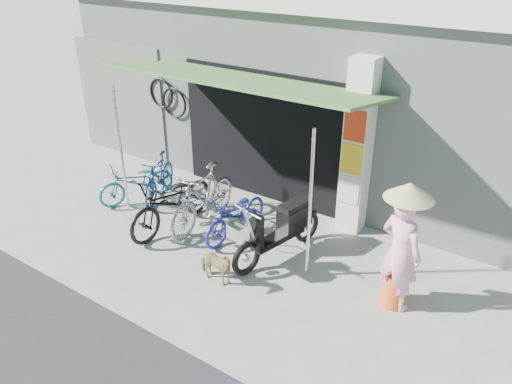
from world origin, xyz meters
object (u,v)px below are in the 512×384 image
Objects in this scene: bike_black at (173,202)px; bike_silver at (203,198)px; street_dog at (215,266)px; bike_navy at (236,215)px; nun at (401,248)px; moped at (281,229)px; bike_teal at (137,182)px; bike_blue at (159,177)px.

bike_silver reaches higher than bike_black.
bike_navy is at bearing 23.21° from street_dog.
nun is (3.57, -0.18, 0.37)m from bike_silver.
moped is at bearing -3.24° from bike_navy.
bike_silver is at bearing 14.66° from nun.
bike_teal is 1.34m from bike_black.
nun is (5.24, -0.19, 0.52)m from bike_teal.
bike_navy reaches higher than street_dog.
bike_navy is 0.81× the size of nun.
street_dog is at bearing -97.46° from moped.
moped is at bearing 9.84° from bike_black.
bike_blue is 0.80× the size of bike_silver.
bike_silver is at bearing -169.33° from moped.
bike_black is at bearing 20.18° from nun.
moped reaches higher than bike_blue.
moped reaches higher than bike_black.
moped is at bearing -30.62° from bike_blue.
bike_teal is 0.99× the size of bike_navy.
bike_blue is at bearing 11.38° from nun.
bike_blue is 1.26m from bike_black.
bike_silver is (1.41, -0.36, 0.11)m from bike_blue.
bike_black is at bearing -57.92° from bike_blue.
bike_navy is at bearing -31.40° from bike_blue.
bike_blue is 0.95× the size of bike_navy.
moped is (3.04, -0.41, 0.06)m from bike_blue.
bike_teal is at bearing -176.40° from bike_navy.
moped is (0.42, 1.14, 0.21)m from street_dog.
bike_black is 1.27× the size of bike_navy.
street_dog is at bearing -53.60° from bike_blue.
moped is (0.94, -0.10, 0.09)m from bike_navy.
nun reaches higher than moped.
moped reaches higher than street_dog.
nun is (3.96, 0.18, 0.41)m from bike_black.
nun is at bearing -29.04° from bike_blue.
bike_teal is at bearing 165.12° from bike_black.
bike_teal is 0.81× the size of nun.
bike_black reaches higher than bike_blue.
moped is at bearing 13.86° from nun.
nun reaches higher than street_dog.
bike_silver is (0.39, 0.36, 0.04)m from bike_black.
bike_black is at bearing 62.84° from street_dog.
bike_navy is (2.36, 0.04, 0.00)m from bike_teal.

